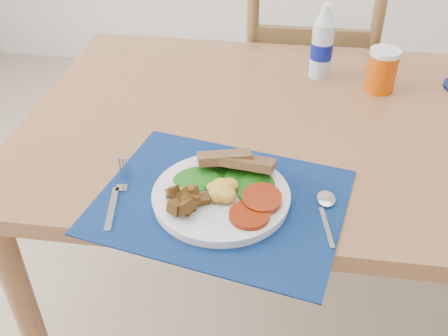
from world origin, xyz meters
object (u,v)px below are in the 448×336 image
(chair_far, at_px, (308,65))
(juice_glass, at_px, (382,71))
(breakfast_plate, at_px, (218,194))
(water_bottle, at_px, (322,46))

(chair_far, relative_size, juice_glass, 11.16)
(breakfast_plate, distance_m, juice_glass, 0.63)
(water_bottle, xyz_separation_m, juice_glass, (0.16, -0.06, -0.04))
(chair_far, xyz_separation_m, water_bottle, (0.02, -0.38, 0.24))
(chair_far, distance_m, water_bottle, 0.45)
(breakfast_plate, xyz_separation_m, water_bottle, (0.20, 0.58, 0.07))
(chair_far, height_order, water_bottle, chair_far)
(chair_far, bearing_deg, breakfast_plate, 78.58)
(chair_far, height_order, juice_glass, chair_far)
(chair_far, distance_m, breakfast_plate, 0.99)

